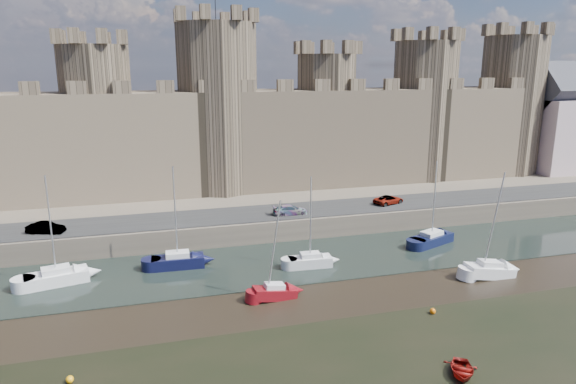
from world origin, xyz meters
The scene contains 16 objects.
water_channel centered at (0.00, 24.00, 0.04)m, with size 160.00×12.00×0.08m, color black.
quay centered at (0.00, 60.00, 1.25)m, with size 160.00×60.00×2.50m, color #4C443A.
road centered at (0.00, 34.00, 2.55)m, with size 160.00×7.00×0.10m, color black.
castle centered at (-0.64, 48.00, 11.67)m, with size 108.50×11.00×29.00m.
car_1 centered at (-18.95, 32.69, 3.14)m, with size 1.36×3.89×1.28m, color gray.
car_2 centered at (8.02, 32.51, 3.10)m, with size 1.69×4.16×1.21m, color gray.
car_3 centered at (21.61, 33.80, 3.08)m, with size 1.93×4.19×1.16m, color gray.
sailboat_0 centered at (-16.93, 24.37, 0.81)m, with size 5.90×3.38×10.38m.
sailboat_1 centered at (-5.75, 25.46, 0.82)m, with size 5.26×2.21×10.39m.
sailboat_2 centered at (7.18, 22.04, 0.77)m, with size 4.45×1.97×9.37m.
sailboat_3 centered at (22.66, 24.81, 0.76)m, with size 5.91×4.04×9.65m.
sailboat_4 centered at (1.96, 16.04, 0.68)m, with size 3.93×1.77×8.95m.
sailboat_5 centered at (23.16, 15.10, 0.75)m, with size 4.87×2.01×10.39m.
dinghy_4 centered at (11.08, 1.54, 0.33)m, with size 2.26×0.65×3.16m, color maroon.
buoy_1 centered at (-13.79, 7.62, 0.25)m, with size 0.50×0.50×0.50m, color #FFA50B.
buoy_3 centered at (13.84, 9.75, 0.25)m, with size 0.50×0.50×0.50m, color #D86209.
Camera 1 is at (-8.03, -24.30, 19.97)m, focal length 32.00 mm.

